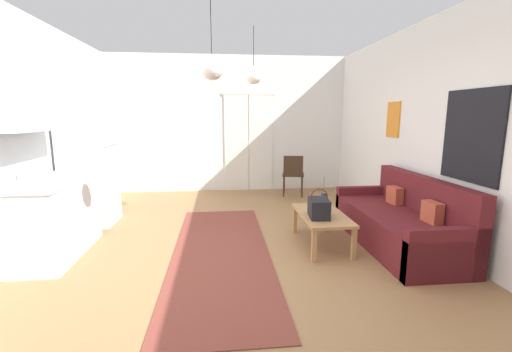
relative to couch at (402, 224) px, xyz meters
The scene contains 13 objects.
ground_plane 2.12m from the couch, 168.71° to the right, with size 5.52×8.15×0.10m, color #996D44.
wall_back 4.13m from the couch, 120.81° to the left, with size 5.12×0.13×2.81m.
wall_right 1.29m from the couch, 41.54° to the right, with size 0.12×7.75×2.81m.
area_rug 2.26m from the couch, behind, with size 1.12×3.41×0.01m, color brown.
couch is the anchor object (origin of this frame).
coffee_table 1.00m from the couch, behind, with size 0.54×1.03×0.40m.
bamboo_vase 1.00m from the couch, 153.60° to the left, with size 0.08×0.08×0.40m.
handbag 1.10m from the couch, behind, with size 0.25×0.35×0.35m.
refrigerator 4.39m from the couch, 162.37° to the left, with size 0.67×0.65×1.75m.
kitchen_counter 4.20m from the couch, behind, with size 0.60×1.29×2.03m.
accent_chair 2.81m from the couch, 106.54° to the left, with size 0.50×0.48×0.82m.
pendant_lamp_near 2.94m from the couch, 167.84° to the right, with size 0.23×0.23×0.89m.
pendant_lamp_far 2.80m from the couch, 147.50° to the left, with size 0.25×0.25×0.78m.
Camera 1 is at (-0.18, -3.39, 1.61)m, focal length 23.65 mm.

